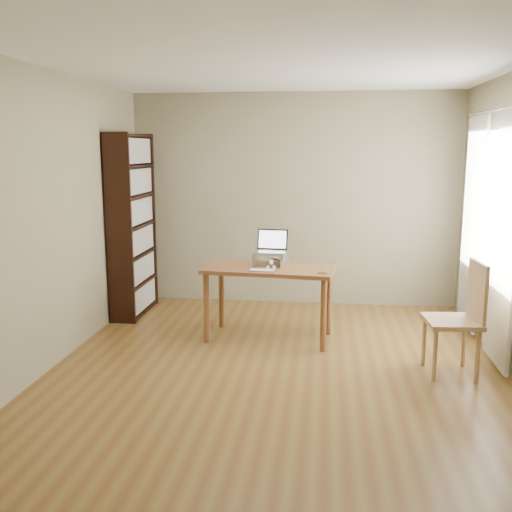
{
  "coord_description": "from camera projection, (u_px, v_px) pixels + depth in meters",
  "views": [
    {
      "loc": [
        0.39,
        -4.8,
        1.92
      ],
      "look_at": [
        -0.29,
        0.78,
        0.86
      ],
      "focal_mm": 40.0,
      "sensor_mm": 36.0,
      "label": 1
    }
  ],
  "objects": [
    {
      "name": "chair",
      "position": [
        462.0,
        314.0,
        4.84
      ],
      "size": [
        0.47,
        0.47,
        0.99
      ],
      "rotation": [
        0.0,
        0.0,
        0.09
      ],
      "color": "tan",
      "rests_on": "ground"
    },
    {
      "name": "laptop_stand",
      "position": [
        270.0,
        257.0,
        5.8
      ],
      "size": [
        0.32,
        0.25,
        0.13
      ],
      "rotation": [
        0.0,
        0.0,
        -0.1
      ],
      "color": "silver",
      "rests_on": "desk"
    },
    {
      "name": "bookshelf",
      "position": [
        132.0,
        225.0,
        6.62
      ],
      "size": [
        0.3,
        0.9,
        2.1
      ],
      "color": "black",
      "rests_on": "ground"
    },
    {
      "name": "room",
      "position": [
        283.0,
        223.0,
        4.85
      ],
      "size": [
        4.04,
        4.54,
        2.64
      ],
      "color": "brown",
      "rests_on": "ground"
    },
    {
      "name": "cat",
      "position": [
        271.0,
        259.0,
        5.84
      ],
      "size": [
        0.24,
        0.48,
        0.15
      ],
      "rotation": [
        0.0,
        0.0,
        0.1
      ],
      "color": "#494239",
      "rests_on": "desk"
    },
    {
      "name": "coaster",
      "position": [
        322.0,
        273.0,
        5.44
      ],
      "size": [
        0.09,
        0.09,
        0.01
      ],
      "primitive_type": "cylinder",
      "color": "#4F3A1B",
      "rests_on": "desk"
    },
    {
      "name": "keyboard",
      "position": [
        262.0,
        271.0,
        5.53
      ],
      "size": [
        0.26,
        0.11,
        0.02
      ],
      "rotation": [
        0.0,
        0.0,
        -0.02
      ],
      "color": "silver",
      "rests_on": "desk"
    },
    {
      "name": "desk",
      "position": [
        269.0,
        277.0,
        5.76
      ],
      "size": [
        1.35,
        0.78,
        0.75
      ],
      "rotation": [
        0.0,
        0.0,
        -0.1
      ],
      "color": "brown",
      "rests_on": "ground"
    },
    {
      "name": "laptop",
      "position": [
        271.0,
        246.0,
        5.84
      ],
      "size": [
        0.34,
        0.29,
        0.22
      ],
      "rotation": [
        0.0,
        0.0,
        -0.1
      ],
      "color": "silver",
      "rests_on": "laptop_stand"
    },
    {
      "name": "curtains",
      "position": [
        487.0,
        229.0,
        5.42
      ],
      "size": [
        0.03,
        1.9,
        2.25
      ],
      "color": "white",
      "rests_on": "ground"
    }
  ]
}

